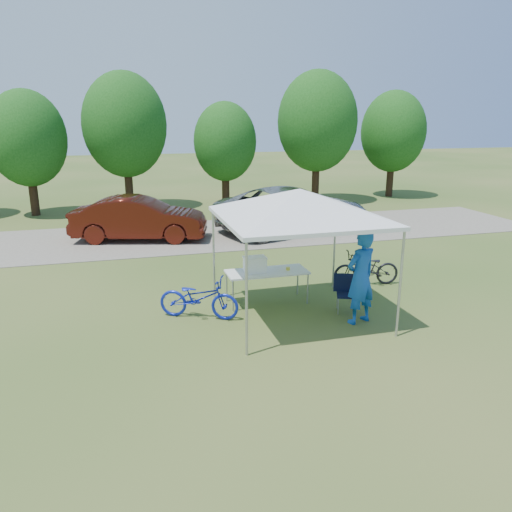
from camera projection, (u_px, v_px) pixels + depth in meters
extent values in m
plane|color=#2D5119|center=(297.00, 316.00, 10.70)|extent=(100.00, 100.00, 0.00)
cube|color=gray|center=(221.00, 234.00, 18.12)|extent=(24.00, 5.00, 0.02)
cylinder|color=#A5A5AA|center=(247.00, 300.00, 8.64)|extent=(0.05, 0.05, 2.10)
cylinder|color=#A5A5AA|center=(400.00, 285.00, 9.41)|extent=(0.05, 0.05, 2.10)
cylinder|color=#A5A5AA|center=(214.00, 255.00, 11.42)|extent=(0.05, 0.05, 2.10)
cylinder|color=#A5A5AA|center=(334.00, 247.00, 12.19)|extent=(0.05, 0.05, 2.10)
cube|color=silver|center=(299.00, 218.00, 10.12)|extent=(3.15, 3.15, 0.08)
pyramid|color=silver|center=(300.00, 189.00, 9.96)|extent=(4.53, 4.53, 0.55)
cylinder|color=#382314|center=(34.00, 195.00, 21.37)|extent=(0.36, 0.36, 1.75)
ellipsoid|color=#144711|center=(27.00, 138.00, 20.73)|extent=(3.20, 3.20, 4.00)
cylinder|color=#382314|center=(129.00, 187.00, 22.92)|extent=(0.36, 0.36, 2.03)
ellipsoid|color=#144711|center=(125.00, 125.00, 22.18)|extent=(3.71, 3.71, 4.64)
cylinder|color=#382314|center=(226.00, 188.00, 23.95)|extent=(0.36, 0.36, 1.61)
ellipsoid|color=#144711|center=(225.00, 142.00, 23.36)|extent=(2.94, 2.94, 3.68)
cylinder|color=#382314|center=(315.00, 181.00, 24.77)|extent=(0.36, 0.36, 2.10)
ellipsoid|color=#144711|center=(317.00, 121.00, 24.00)|extent=(3.84, 3.84, 4.80)
cylinder|color=#382314|center=(390.00, 179.00, 26.53)|extent=(0.36, 0.36, 1.82)
ellipsoid|color=#144711|center=(393.00, 131.00, 25.86)|extent=(3.33, 3.33, 4.16)
cube|color=white|center=(267.00, 272.00, 11.26)|extent=(1.83, 0.76, 0.04)
cylinder|color=#A5A5AA|center=(233.00, 296.00, 10.84)|extent=(0.04, 0.04, 0.71)
cylinder|color=#A5A5AA|center=(308.00, 289.00, 11.28)|extent=(0.04, 0.04, 0.71)
cylinder|color=#A5A5AA|center=(227.00, 287.00, 11.44)|extent=(0.04, 0.04, 0.71)
cylinder|color=#A5A5AA|center=(298.00, 280.00, 11.89)|extent=(0.04, 0.04, 0.71)
cube|color=black|center=(347.00, 295.00, 10.81)|extent=(0.54, 0.54, 0.04)
cube|color=black|center=(343.00, 283.00, 10.94)|extent=(0.40, 0.19, 0.41)
cylinder|color=#A5A5AA|center=(342.00, 308.00, 10.65)|extent=(0.02, 0.02, 0.37)
cylinder|color=#A5A5AA|center=(358.00, 306.00, 10.74)|extent=(0.02, 0.02, 0.37)
cylinder|color=#A5A5AA|center=(335.00, 302.00, 10.99)|extent=(0.02, 0.02, 0.37)
cylinder|color=#A5A5AA|center=(350.00, 300.00, 11.08)|extent=(0.02, 0.02, 0.37)
cube|color=white|center=(255.00, 265.00, 11.14)|extent=(0.47, 0.31, 0.31)
cube|color=white|center=(255.00, 258.00, 11.09)|extent=(0.49, 0.33, 0.04)
cylinder|color=yellow|center=(288.00, 269.00, 11.32)|extent=(0.09, 0.09, 0.07)
imported|color=#154EAB|center=(361.00, 277.00, 10.10)|extent=(0.83, 0.68, 1.96)
imported|color=#1322AA|center=(199.00, 298.00, 10.47)|extent=(1.80, 1.28, 0.90)
imported|color=black|center=(366.00, 269.00, 12.51)|extent=(1.74, 0.81, 0.88)
imported|color=#ABACA7|center=(293.00, 208.00, 18.50)|extent=(6.37, 4.09, 1.63)
imported|color=#45130B|center=(139.00, 219.00, 17.03)|extent=(4.75, 2.64, 1.48)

